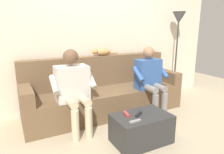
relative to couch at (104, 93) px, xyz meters
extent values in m
plane|color=tan|center=(0.00, 0.76, -0.33)|extent=(8.00, 8.00, 0.00)
cube|color=beige|center=(0.00, -0.42, 0.95)|extent=(5.22, 0.06, 2.54)
cube|color=brown|center=(0.00, 0.16, -0.12)|extent=(2.29, 0.59, 0.42)
cube|color=brown|center=(0.00, -0.23, 0.14)|extent=(2.63, 0.19, 0.94)
cube|color=brown|center=(-1.23, 0.16, -0.01)|extent=(0.17, 0.59, 0.63)
cube|color=brown|center=(1.23, 0.16, -0.01)|extent=(0.17, 0.59, 0.63)
cube|color=#2D2D2D|center=(0.00, 1.08, -0.14)|extent=(0.71, 0.45, 0.36)
cube|color=#335693|center=(-0.64, 0.34, 0.34)|extent=(0.41, 0.22, 0.49)
sphere|color=#936B4C|center=(-0.64, 0.34, 0.70)|extent=(0.18, 0.18, 0.18)
cylinder|color=gray|center=(-0.73, 0.51, 0.15)|extent=(0.11, 0.33, 0.11)
cylinder|color=gray|center=(-0.55, 0.51, 0.15)|extent=(0.11, 0.33, 0.11)
cylinder|color=gray|center=(-0.73, 0.67, -0.12)|extent=(0.10, 0.10, 0.42)
cylinder|color=gray|center=(-0.55, 0.67, -0.12)|extent=(0.10, 0.10, 0.42)
cylinder|color=#335693|center=(-0.88, 0.42, 0.38)|extent=(0.08, 0.27, 0.22)
cylinder|color=#335693|center=(-0.39, 0.42, 0.38)|extent=(0.08, 0.27, 0.22)
cube|color=beige|center=(0.64, 0.31, 0.34)|extent=(0.44, 0.29, 0.48)
sphere|color=brown|center=(0.64, 0.31, 0.70)|extent=(0.21, 0.21, 0.21)
cylinder|color=#C6B793|center=(0.55, 0.50, 0.15)|extent=(0.11, 0.38, 0.11)
cylinder|color=#C6B793|center=(0.73, 0.50, 0.15)|extent=(0.11, 0.38, 0.11)
cylinder|color=#C6B793|center=(0.55, 0.69, -0.12)|extent=(0.10, 0.10, 0.42)
cylinder|color=#C6B793|center=(0.73, 0.69, -0.12)|extent=(0.10, 0.10, 0.42)
cylinder|color=beige|center=(0.38, 0.39, 0.37)|extent=(0.08, 0.27, 0.22)
cylinder|color=beige|center=(0.90, 0.39, 0.37)|extent=(0.08, 0.27, 0.22)
ellipsoid|color=#B7844C|center=(-0.10, -0.23, 0.67)|extent=(0.27, 0.13, 0.12)
sphere|color=#B7844C|center=(0.06, -0.23, 0.69)|extent=(0.10, 0.10, 0.10)
cone|color=#B7844C|center=(0.05, -0.26, 0.73)|extent=(0.04, 0.04, 0.03)
cone|color=#B7844C|center=(0.05, -0.21, 0.73)|extent=(0.04, 0.04, 0.03)
cylinder|color=#B7844C|center=(-0.29, -0.23, 0.65)|extent=(0.18, 0.03, 0.03)
cube|color=gray|center=(0.18, 1.21, 0.05)|extent=(0.15, 0.04, 0.02)
cube|color=black|center=(0.03, 1.06, 0.05)|extent=(0.14, 0.11, 0.02)
cube|color=#B73333|center=(0.17, 0.99, 0.05)|extent=(0.07, 0.14, 0.02)
cylinder|color=#2D2D2D|center=(-1.71, -0.13, -0.32)|extent=(0.24, 0.24, 0.02)
cylinder|color=#333333|center=(-1.71, -0.13, 0.46)|extent=(0.03, 0.03, 1.58)
cone|color=#4C4C51|center=(-1.71, -0.13, 1.28)|extent=(0.26, 0.26, 0.23)
camera|label=1|loc=(1.41, 3.00, 1.09)|focal=32.87mm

